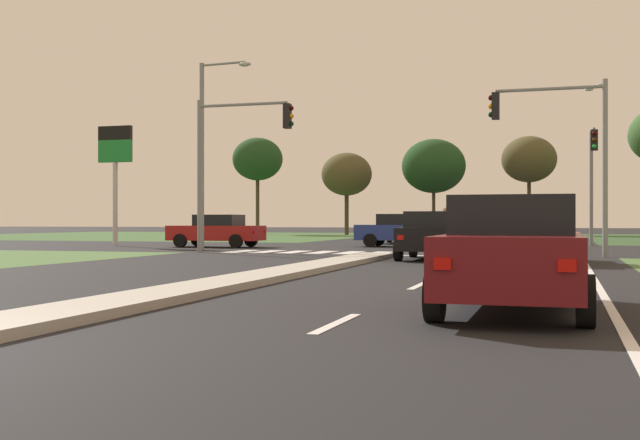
# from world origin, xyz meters

# --- Properties ---
(ground_plane) EXTENTS (200.00, 200.00, 0.00)m
(ground_plane) POSITION_xyz_m (0.00, 30.00, 0.00)
(ground_plane) COLOR black
(grass_verge_far_left) EXTENTS (35.00, 35.00, 0.01)m
(grass_verge_far_left) POSITION_xyz_m (-25.50, 54.50, 0.00)
(grass_verge_far_left) COLOR #385B2D
(grass_verge_far_left) RESTS_ON ground
(median_island_near) EXTENTS (1.20, 22.00, 0.14)m
(median_island_near) POSITION_xyz_m (0.00, 11.00, 0.07)
(median_island_near) COLOR #ADA89E
(median_island_near) RESTS_ON ground
(median_island_far) EXTENTS (1.20, 36.00, 0.14)m
(median_island_far) POSITION_xyz_m (0.00, 55.00, 0.07)
(median_island_far) COLOR gray
(median_island_far) RESTS_ON ground
(lane_dash_near) EXTENTS (0.14, 2.00, 0.01)m
(lane_dash_near) POSITION_xyz_m (3.50, 3.99, 0.01)
(lane_dash_near) COLOR silver
(lane_dash_near) RESTS_ON ground
(lane_dash_second) EXTENTS (0.14, 2.00, 0.01)m
(lane_dash_second) POSITION_xyz_m (3.50, 9.99, 0.01)
(lane_dash_second) COLOR silver
(lane_dash_second) RESTS_ON ground
(lane_dash_third) EXTENTS (0.14, 2.00, 0.01)m
(lane_dash_third) POSITION_xyz_m (3.50, 15.99, 0.01)
(lane_dash_third) COLOR silver
(lane_dash_third) RESTS_ON ground
(lane_dash_fourth) EXTENTS (0.14, 2.00, 0.01)m
(lane_dash_fourth) POSITION_xyz_m (3.50, 21.99, 0.01)
(lane_dash_fourth) COLOR silver
(lane_dash_fourth) RESTS_ON ground
(lane_dash_fifth) EXTENTS (0.14, 2.00, 0.01)m
(lane_dash_fifth) POSITION_xyz_m (3.50, 27.99, 0.01)
(lane_dash_fifth) COLOR silver
(lane_dash_fifth) RESTS_ON ground
(edge_line_right) EXTENTS (0.14, 24.00, 0.01)m
(edge_line_right) POSITION_xyz_m (6.85, 12.00, 0.01)
(edge_line_right) COLOR silver
(edge_line_right) RESTS_ON ground
(stop_bar_near) EXTENTS (6.40, 0.50, 0.01)m
(stop_bar_near) POSITION_xyz_m (3.80, 23.00, 0.01)
(stop_bar_near) COLOR silver
(stop_bar_near) RESTS_ON ground
(crosswalk_bar_near) EXTENTS (0.70, 2.80, 0.01)m
(crosswalk_bar_near) POSITION_xyz_m (-6.40, 24.80, 0.01)
(crosswalk_bar_near) COLOR silver
(crosswalk_bar_near) RESTS_ON ground
(crosswalk_bar_second) EXTENTS (0.70, 2.80, 0.01)m
(crosswalk_bar_second) POSITION_xyz_m (-5.25, 24.80, 0.01)
(crosswalk_bar_second) COLOR silver
(crosswalk_bar_second) RESTS_ON ground
(crosswalk_bar_third) EXTENTS (0.70, 2.80, 0.01)m
(crosswalk_bar_third) POSITION_xyz_m (-4.10, 24.80, 0.01)
(crosswalk_bar_third) COLOR silver
(crosswalk_bar_third) RESTS_ON ground
(crosswalk_bar_fourth) EXTENTS (0.70, 2.80, 0.01)m
(crosswalk_bar_fourth) POSITION_xyz_m (-2.95, 24.80, 0.01)
(crosswalk_bar_fourth) COLOR silver
(crosswalk_bar_fourth) RESTS_ON ground
(crosswalk_bar_fifth) EXTENTS (0.70, 2.80, 0.01)m
(crosswalk_bar_fifth) POSITION_xyz_m (-1.80, 24.80, 0.01)
(crosswalk_bar_fifth) COLOR silver
(crosswalk_bar_fifth) RESTS_ON ground
(crosswalk_bar_sixth) EXTENTS (0.70, 2.80, 0.01)m
(crosswalk_bar_sixth) POSITION_xyz_m (-0.65, 24.80, 0.01)
(crosswalk_bar_sixth) COLOR silver
(crosswalk_bar_sixth) RESTS_ON ground
(car_teal_near) EXTENTS (2.00, 4.51, 1.47)m
(car_teal_near) POSITION_xyz_m (-2.28, 48.84, 0.75)
(car_teal_near) COLOR #19565B
(car_teal_near) RESTS_ON ground
(car_maroon_second) EXTENTS (2.02, 4.59, 1.61)m
(car_maroon_second) POSITION_xyz_m (5.54, 5.92, 0.82)
(car_maroon_second) COLOR maroon
(car_maroon_second) RESTS_ON ground
(car_blue_third) EXTENTS (4.55, 1.94, 1.58)m
(car_blue_third) POSITION_xyz_m (-1.14, 32.35, 0.81)
(car_blue_third) COLOR navy
(car_blue_third) RESTS_ON ground
(car_silver_fourth) EXTENTS (1.96, 4.50, 1.57)m
(car_silver_fourth) POSITION_xyz_m (5.61, 19.48, 0.80)
(car_silver_fourth) COLOR #B7B7BC
(car_silver_fourth) RESTS_ON ground
(car_red_fifth) EXTENTS (4.46, 2.08, 1.54)m
(car_red_fifth) POSITION_xyz_m (-9.54, 29.35, 0.79)
(car_red_fifth) COLOR #A31919
(car_red_fifth) RESTS_ON ground
(car_navy_sixth) EXTENTS (2.00, 4.31, 1.52)m
(car_navy_sixth) POSITION_xyz_m (-2.39, 38.13, 0.78)
(car_navy_sixth) COLOR #161E47
(car_navy_sixth) RESTS_ON ground
(car_black_seventh) EXTENTS (2.08, 4.18, 1.56)m
(car_black_seventh) POSITION_xyz_m (2.18, 20.52, 0.80)
(car_black_seventh) COLOR black
(car_black_seventh) RESTS_ON ground
(traffic_signal_near_right) EXTENTS (4.02, 0.32, 6.11)m
(traffic_signal_near_right) POSITION_xyz_m (6.25, 23.40, 4.14)
(traffic_signal_near_right) COLOR gray
(traffic_signal_near_right) RESTS_ON ground
(traffic_signal_near_left) EXTENTS (4.04, 0.32, 6.05)m
(traffic_signal_near_left) POSITION_xyz_m (-6.23, 23.40, 4.10)
(traffic_signal_near_left) COLOR gray
(traffic_signal_near_left) RESTS_ON ground
(traffic_signal_far_right) EXTENTS (0.32, 4.04, 5.71)m
(traffic_signal_far_right) POSITION_xyz_m (7.60, 35.19, 3.89)
(traffic_signal_far_right) COLOR gray
(traffic_signal_far_right) RESTS_ON ground
(street_lamp_second) EXTENTS (2.48, 0.45, 8.09)m
(street_lamp_second) POSITION_xyz_m (-8.53, 26.05, 4.59)
(street_lamp_second) COLOR gray
(street_lamp_second) RESTS_ON ground
(street_lamp_third) EXTENTS (1.26, 2.09, 9.95)m
(street_lamp_third) POSITION_xyz_m (8.68, 47.24, 5.53)
(street_lamp_third) COLOR gray
(street_lamp_third) RESTS_ON ground
(pedestrian_at_median) EXTENTS (0.34, 0.34, 1.85)m
(pedestrian_at_median) POSITION_xyz_m (-0.00, 38.56, 1.27)
(pedestrian_at_median) COLOR #335184
(pedestrian_at_median) RESTS_ON median_island_far
(fuel_price_totem) EXTENTS (1.80, 0.24, 5.96)m
(fuel_price_totem) POSITION_xyz_m (-15.05, 29.41, 4.36)
(fuel_price_totem) COLOR silver
(fuel_price_totem) RESTS_ON ground
(treeline_near) EXTENTS (4.56, 4.56, 8.76)m
(treeline_near) POSITION_xyz_m (-20.22, 62.02, 6.79)
(treeline_near) COLOR #423323
(treeline_near) RESTS_ON ground
(treeline_second) EXTENTS (4.41, 4.41, 7.17)m
(treeline_second) POSITION_xyz_m (-11.79, 61.74, 5.27)
(treeline_second) COLOR #423323
(treeline_second) RESTS_ON ground
(treeline_third) EXTENTS (5.47, 5.47, 8.27)m
(treeline_third) POSITION_xyz_m (-4.36, 62.93, 5.93)
(treeline_third) COLOR #423323
(treeline_third) RESTS_ON ground
(treeline_fourth) EXTENTS (4.68, 4.68, 8.50)m
(treeline_fourth) POSITION_xyz_m (3.51, 65.18, 6.49)
(treeline_fourth) COLOR #423323
(treeline_fourth) RESTS_ON ground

